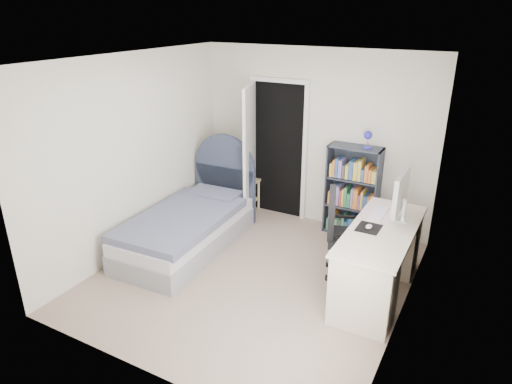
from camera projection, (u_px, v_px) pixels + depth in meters
The scene contains 8 objects.
room_shell at pixel (253, 178), 4.98m from camera, with size 3.50×3.70×2.60m.
door at pixel (260, 151), 6.62m from camera, with size 0.92×0.79×2.06m.
bed at pixel (190, 225), 6.06m from camera, with size 1.09×2.16×1.30m.
nightstand at pixel (243, 187), 7.07m from camera, with size 0.40×0.40×0.59m.
floor_lamp at pixel (247, 180), 6.84m from camera, with size 0.20×0.20×1.40m.
bookcase at pixel (352, 194), 6.27m from camera, with size 0.71×0.30×1.51m.
desk at pixel (379, 258), 4.97m from camera, with size 0.66×1.64×1.35m.
office_chair at pixel (342, 230), 5.26m from camera, with size 0.60×0.61×1.07m.
Camera 1 is at (2.26, -4.09, 2.97)m, focal length 32.00 mm.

